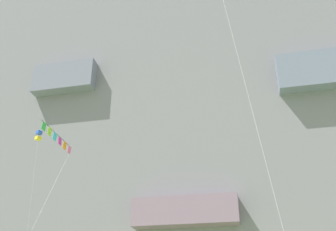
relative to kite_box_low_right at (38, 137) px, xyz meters
name	(u,v)px	position (x,y,z in m)	size (l,w,h in m)	color
cliff_face	(197,105)	(16.06, 31.23, 19.38)	(180.00, 34.62, 84.75)	gray
kite_box_low_right	(38,137)	(0.00, 0.00, 0.00)	(2.92, 2.63, 23.75)	blue
kite_banner_high_center	(56,144)	(12.30, -17.28, -9.27)	(0.22, 8.32, 14.46)	black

